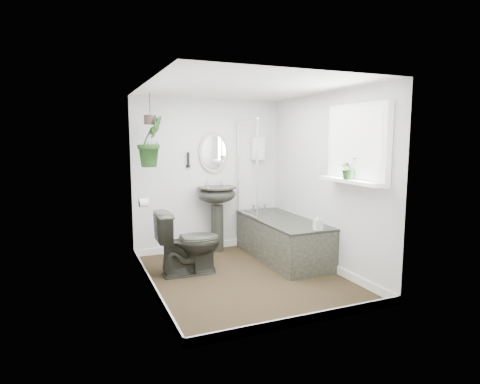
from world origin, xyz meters
name	(u,v)px	position (x,y,z in m)	size (l,w,h in m)	color
floor	(245,278)	(0.00, 0.00, -0.01)	(2.30, 2.80, 0.02)	black
ceiling	(245,87)	(0.00, 0.00, 2.31)	(2.30, 2.80, 0.02)	white
wall_back	(208,175)	(0.00, 1.41, 1.15)	(2.30, 0.02, 2.30)	silver
wall_front	(308,203)	(0.00, -1.41, 1.15)	(2.30, 0.02, 2.30)	silver
wall_left	(148,190)	(-1.16, 0.00, 1.15)	(0.02, 2.80, 2.30)	silver
wall_right	(325,181)	(1.16, 0.00, 1.15)	(0.02, 2.80, 2.30)	silver
skirting	(245,273)	(0.00, 0.00, 0.05)	(2.30, 2.80, 0.10)	white
bathtub	(282,239)	(0.80, 0.50, 0.29)	(0.72, 1.72, 0.58)	#252620
bath_screen	(247,168)	(0.47, 0.99, 1.28)	(0.04, 0.72, 1.40)	silver
shower_box	(258,149)	(0.80, 1.34, 1.55)	(0.20, 0.10, 0.35)	white
oval_mirror	(214,152)	(0.08, 1.37, 1.50)	(0.46, 0.03, 0.62)	#B7AA98
wall_sconce	(188,159)	(-0.32, 1.36, 1.40)	(0.04, 0.04, 0.22)	black
toilet_roll_holder	(143,203)	(-1.10, 0.70, 0.90)	(0.11, 0.11, 0.11)	white
window_recess	(357,144)	(1.09, -0.70, 1.65)	(0.08, 1.00, 0.90)	white
window_sill	(351,181)	(1.02, -0.70, 1.23)	(0.18, 1.00, 0.04)	white
window_blinds	(354,144)	(1.04, -0.70, 1.65)	(0.01, 0.86, 0.76)	white
toilet	(189,242)	(-0.60, 0.40, 0.41)	(0.46, 0.80, 0.82)	#252620
pedestal_sink	(217,219)	(0.08, 1.23, 0.50)	(0.59, 0.50, 1.00)	#252620
sill_plant	(349,168)	(1.00, -0.69, 1.37)	(0.22, 0.19, 0.25)	black
hanging_plant	(151,141)	(-0.94, 0.95, 1.67)	(0.37, 0.30, 0.68)	black
soap_bottle	(318,222)	(0.87, -0.29, 0.68)	(0.09, 0.09, 0.21)	#2C221F
hanging_pot	(150,120)	(-0.94, 0.95, 1.95)	(0.16, 0.16, 0.12)	#3A2C27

